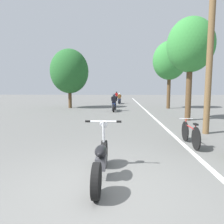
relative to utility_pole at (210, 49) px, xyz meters
name	(u,v)px	position (x,y,z in m)	size (l,w,h in m)	color
ground_plane	(100,190)	(-3.80, -4.77, -3.33)	(120.00, 120.00, 0.00)	#60605E
lane_stripe_edge	(147,112)	(-1.39, 7.66, -3.33)	(0.14, 48.00, 0.01)	white
utility_pole	(210,49)	(0.00, 0.00, 0.00)	(1.10, 0.24, 6.49)	brown
roadside_tree_right_near	(191,46)	(0.40, 3.53, 0.87)	(2.62, 2.36, 5.76)	#513A23
roadside_tree_right_far	(170,61)	(0.91, 10.69, 1.03)	(3.05, 2.74, 6.15)	#513A23
roadside_tree_left	(69,71)	(-8.39, 10.71, 0.12)	(3.59, 3.23, 5.54)	#513A23
motorcycle_foreground	(101,159)	(-3.82, -4.30, -2.93)	(0.81, 2.03, 1.11)	black
motorcycle_rider_lead	(114,104)	(-4.07, 8.16, -2.79)	(0.50, 2.19, 1.44)	black
motorcycle_rider_mid	(119,100)	(-3.75, 16.57, -2.83)	(0.50, 2.04, 1.33)	black
motorcycle_rider_far	(116,96)	(-4.42, 27.35, -2.81)	(0.50, 2.11, 1.36)	black
bicycle_parked	(190,134)	(-1.21, -1.74, -2.96)	(0.44, 1.73, 0.81)	black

